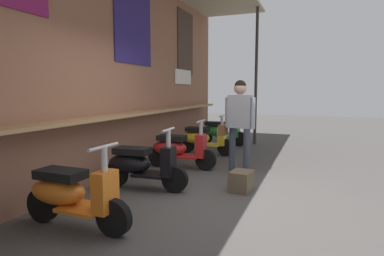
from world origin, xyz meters
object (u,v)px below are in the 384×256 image
Objects in this scene: scooter_red at (178,149)px; scooter_yellow at (202,138)px; scooter_orange at (70,194)px; scooter_black at (139,165)px; merchandise_crate at (241,181)px; shopper_with_handbag at (239,117)px; scooter_green at (219,131)px.

scooter_yellow is (1.48, 0.00, 0.00)m from scooter_red.
scooter_orange and scooter_yellow have the same top height.
scooter_orange is 1.51m from scooter_black.
scooter_black is (1.51, -0.00, 0.00)m from scooter_orange.
scooter_red is 1.00× the size of scooter_yellow.
merchandise_crate is at bearing -60.38° from scooter_yellow.
shopper_with_handbag is (0.08, -1.20, 0.66)m from scooter_red.
scooter_green is at bearing 20.88° from merchandise_crate.
merchandise_crate is (0.47, -1.50, -0.23)m from scooter_black.
scooter_orange is at bearing -91.61° from scooter_yellow.
scooter_red reaches higher than merchandise_crate.
shopper_with_handbag is 4.58× the size of merchandise_crate.
scooter_orange and scooter_green have the same top height.
scooter_black is 3.75× the size of merchandise_crate.
shopper_with_handbag reaches higher than merchandise_crate.
scooter_yellow is (2.94, 0.00, 0.00)m from scooter_black.
scooter_yellow is 2.90m from merchandise_crate.
scooter_yellow is at bearing 31.23° from merchandise_crate.
scooter_black is at bearing -89.13° from scooter_green.
scooter_orange is 1.00× the size of scooter_black.
shopper_with_handbag is (-2.85, -1.20, 0.66)m from scooter_green.
scooter_orange is at bearing -92.77° from scooter_red.
scooter_green is (2.93, 0.00, 0.00)m from scooter_red.
merchandise_crate is (-1.07, -0.30, -0.90)m from shopper_with_handbag.
scooter_black is at bearing -92.76° from scooter_red.
scooter_black reaches higher than merchandise_crate.
scooter_green is (4.40, 0.00, 0.00)m from scooter_black.
merchandise_crate is at bearing 23.83° from shopper_with_handbag.
scooter_yellow and scooter_green have the same top height.
scooter_orange is 3.35m from shopper_with_handbag.
scooter_yellow is at bearing 87.24° from scooter_red.
scooter_green is 3.16m from shopper_with_handbag.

